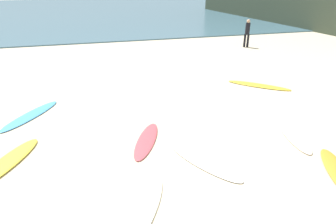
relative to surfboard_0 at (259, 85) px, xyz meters
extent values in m
plane|color=beige|center=(-4.96, -5.87, -0.03)|extent=(120.00, 120.00, 0.00)
cube|color=#426675|center=(-4.96, 30.35, 0.01)|extent=(120.00, 40.00, 0.08)
ellipsoid|color=yellow|center=(0.00, 0.00, 0.00)|extent=(2.27, 2.08, 0.07)
ellipsoid|color=silver|center=(-6.07, -5.89, 0.00)|extent=(1.58, 2.21, 0.07)
ellipsoid|color=white|center=(-4.25, -4.58, 0.00)|extent=(1.61, 2.30, 0.07)
ellipsoid|color=#D14C55|center=(-5.45, -3.20, 0.00)|extent=(1.28, 2.09, 0.07)
ellipsoid|color=#F5DDC5|center=(-1.27, -4.09, 0.00)|extent=(0.89, 1.97, 0.06)
ellipsoid|color=#4AA0E3|center=(-8.87, -0.62, 0.00)|extent=(1.86, 2.38, 0.06)
ellipsoid|color=yellow|center=(-9.02, -3.37, 0.01)|extent=(1.56, 2.32, 0.08)
cylinder|color=black|center=(2.91, 6.74, 0.38)|extent=(0.14, 0.14, 0.82)
cylinder|color=black|center=(3.08, 6.65, 0.38)|extent=(0.14, 0.14, 0.82)
cylinder|color=black|center=(2.99, 6.70, 1.13)|extent=(0.38, 0.38, 0.69)
sphere|color=tan|center=(2.99, 6.70, 1.59)|extent=(0.22, 0.22, 0.22)
camera|label=1|loc=(-6.70, -10.26, 4.26)|focal=31.31mm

